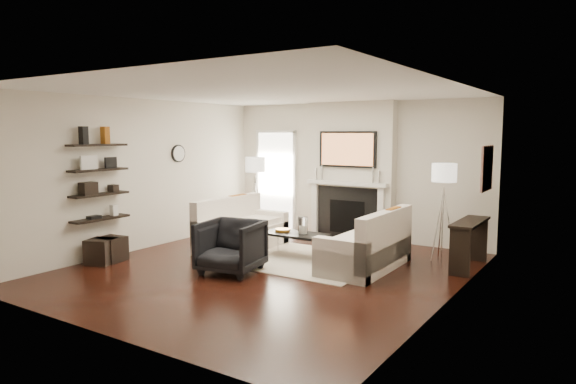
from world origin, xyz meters
The scene contains 71 objects.
room_envelope centered at (0.00, 0.00, 1.35)m, with size 6.00×6.00×6.00m.
chimney_breast centered at (0.00, 2.88, 1.35)m, with size 1.80×0.25×2.70m, color silver.
fireplace_surround centered at (0.00, 2.74, 0.52)m, with size 1.30×0.02×1.04m, color black.
firebox centered at (0.00, 2.73, 0.45)m, with size 0.75×0.02×0.65m, color black.
mantel_pilaster_l centered at (-0.72, 2.71, 0.55)m, with size 0.12×0.08×1.10m, color white.
mantel_pilaster_r centered at (0.72, 2.71, 0.55)m, with size 0.12×0.08×1.10m, color white.
mantel_shelf centered at (0.00, 2.69, 1.12)m, with size 1.70×0.18×0.07m, color white.
tv_body centered at (0.00, 2.71, 1.78)m, with size 1.20×0.06×0.70m, color black.
tv_screen centered at (0.00, 2.68, 1.78)m, with size 1.10×0.01×0.62m, color #BF723F.
candlestick_l_tall centered at (-0.55, 2.70, 1.30)m, with size 0.04×0.04×0.30m, color silver.
candlestick_l_short centered at (-0.68, 2.70, 1.27)m, with size 0.04×0.04×0.24m, color silver.
candlestick_r_tall centered at (0.55, 2.70, 1.30)m, with size 0.04×0.04×0.30m, color silver.
candlestick_r_short centered at (0.68, 2.70, 1.27)m, with size 0.04×0.04×0.24m, color silver.
hallway_panel centered at (-1.85, 2.98, 1.05)m, with size 0.90×0.02×2.10m, color white.
door_trim_l centered at (-2.33, 2.96, 1.05)m, with size 0.06×0.06×2.16m, color white.
door_trim_r centered at (-1.37, 2.96, 1.05)m, with size 0.06×0.06×2.16m, color white.
door_trim_top centered at (-1.85, 2.96, 2.13)m, with size 1.02×0.06×0.06m, color white.
rug centered at (0.07, 0.83, 0.01)m, with size 2.60×2.00×0.01m, color beige.
loveseat_left_base centered at (-1.21, 0.94, 0.21)m, with size 0.85×1.80×0.42m, color white.
loveseat_left_back centered at (-1.55, 0.94, 0.53)m, with size 0.18×1.80×0.80m, color white.
loveseat_left_arm_n centered at (-1.21, 0.13, 0.30)m, with size 0.85×0.18×0.60m, color white.
loveseat_left_arm_s centered at (-1.21, 1.75, 0.30)m, with size 0.85×0.18×0.60m, color white.
loveseat_left_cushion centered at (-1.16, 0.94, 0.47)m, with size 0.63×1.44×0.10m, color white.
pillow_left_orange centered at (-1.55, 1.24, 0.73)m, with size 0.10×0.42×0.42m, color #995212.
pillow_left_charcoal centered at (-1.55, 0.64, 0.72)m, with size 0.10×0.40×0.40m, color black.
loveseat_right_base centered at (1.22, 0.92, 0.21)m, with size 0.85×1.80×0.42m, color white.
loveseat_right_back centered at (1.55, 0.92, 0.53)m, with size 0.18×1.80×0.80m, color white.
loveseat_right_arm_n centered at (1.22, 0.11, 0.30)m, with size 0.85×0.18×0.60m, color white.
loveseat_right_arm_s centered at (1.22, 1.73, 0.30)m, with size 0.85×0.18×0.60m, color white.
loveseat_right_cushion centered at (1.17, 0.92, 0.47)m, with size 0.63×1.44×0.10m, color white.
pillow_right_orange centered at (1.55, 1.22, 0.73)m, with size 0.10×0.42×0.42m, color #995212.
pillow_right_charcoal centered at (1.55, 0.62, 0.72)m, with size 0.10×0.40×0.40m, color black.
coffee_table centered at (-0.06, 0.92, 0.40)m, with size 1.10×0.55×0.04m, color black.
coffee_leg_nw centered at (-0.56, 0.70, 0.19)m, with size 0.02×0.02×0.38m, color silver.
coffee_leg_ne centered at (0.44, 0.70, 0.19)m, with size 0.02×0.02×0.38m, color silver.
coffee_leg_sw centered at (-0.56, 1.14, 0.19)m, with size 0.02×0.02×0.38m, color silver.
coffee_leg_se centered at (0.44, 1.14, 0.19)m, with size 0.02×0.02×0.38m, color silver.
hurricane_glass centered at (0.09, 0.92, 0.56)m, with size 0.17×0.17×0.30m, color white.
hurricane_candle centered at (0.09, 0.92, 0.50)m, with size 0.09×0.09×0.13m, color white.
copper_bowl centered at (-0.31, 0.92, 0.45)m, with size 0.26×0.26×0.04m, color #AA6A1C.
armchair centered at (-0.38, -0.40, 0.44)m, with size 0.85×0.79×0.87m, color black.
lamp_left_post centered at (-1.85, 2.21, 0.60)m, with size 0.02×0.02×1.20m, color silver.
lamp_left_shade centered at (-1.85, 2.21, 1.45)m, with size 0.40×0.40×0.30m, color white.
lamp_left_leg_a centered at (-1.74, 2.21, 0.60)m, with size 0.02×0.02×1.25m, color silver.
lamp_left_leg_b centered at (-1.91, 2.30, 0.60)m, with size 0.02×0.02×1.25m, color silver.
lamp_left_leg_c centered at (-1.91, 2.11, 0.60)m, with size 0.02×0.02×1.25m, color silver.
lamp_right_post centered at (2.05, 2.14, 0.60)m, with size 0.02×0.02×1.20m, color silver.
lamp_right_shade centered at (2.05, 2.14, 1.45)m, with size 0.40×0.40×0.30m, color white.
lamp_right_leg_a centered at (2.16, 2.14, 0.60)m, with size 0.02×0.02×1.25m, color silver.
lamp_right_leg_b centered at (2.00, 2.23, 0.60)m, with size 0.02×0.02×1.25m, color silver.
lamp_right_leg_c centered at (1.99, 2.04, 0.60)m, with size 0.02×0.02×1.25m, color silver.
console_top centered at (2.57, 1.80, 0.73)m, with size 0.35×1.20×0.04m, color black.
console_leg_n centered at (2.57, 1.25, 0.35)m, with size 0.30×0.04×0.71m, color black.
console_leg_s centered at (2.57, 2.35, 0.35)m, with size 0.30×0.04×0.71m, color black.
wall_art centered at (2.73, 2.05, 1.55)m, with size 0.03×0.70×0.70m, color #A56552.
shelf_bottom centered at (-2.62, -1.00, 0.70)m, with size 0.25×1.00×0.04m, color black.
shelf_lower centered at (-2.62, -1.00, 1.10)m, with size 0.25×1.00×0.04m, color black.
shelf_upper centered at (-2.62, -1.00, 1.50)m, with size 0.25×1.00×0.04m, color black.
shelf_top centered at (-2.62, -1.00, 1.90)m, with size 0.25×1.00×0.04m, color black.
decor_magfile_a centered at (-2.62, -1.25, 2.06)m, with size 0.12×0.10×0.28m, color black.
decor_magfile_b centered at (-2.62, -0.84, 2.06)m, with size 0.12×0.10×0.28m, color #995212.
decor_frame_a centered at (-2.62, -1.17, 1.63)m, with size 0.04×0.30×0.22m, color white.
decor_frame_b centered at (-2.62, -0.76, 1.61)m, with size 0.04×0.22×0.18m, color black.
decor_wine_rack centered at (-2.62, -1.20, 1.22)m, with size 0.18×0.25×0.20m, color black.
decor_box_small centered at (-2.62, -0.72, 1.18)m, with size 0.15×0.12×0.12m, color black.
decor_books centered at (-2.62, -1.12, 0.74)m, with size 0.14×0.20×0.05m, color black.
decor_box_tall centered at (-2.62, -0.73, 0.81)m, with size 0.10×0.10×0.18m, color white.
clock_rim centered at (-2.73, 0.90, 1.70)m, with size 0.34×0.34×0.04m, color black.
clock_face centered at (-2.71, 0.90, 1.70)m, with size 0.29×0.29×0.01m, color white.
ottoman_near centered at (-2.47, -0.93, 0.20)m, with size 0.40×0.40×0.40m, color black.
ottoman_far centered at (-2.47, -1.13, 0.20)m, with size 0.40×0.40×0.40m, color black.
Camera 1 is at (4.46, -6.26, 2.09)m, focal length 32.00 mm.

